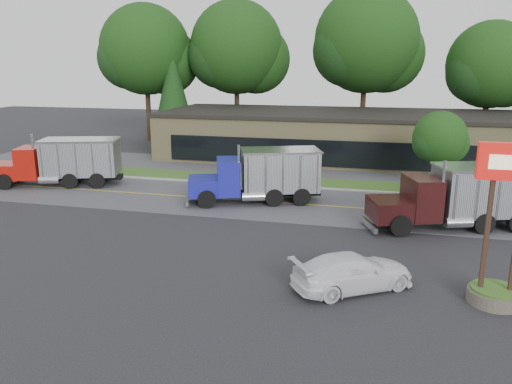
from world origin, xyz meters
TOP-DOWN VIEW (x-y plane):
  - ground at (0.00, 0.00)m, footprint 140.00×140.00m
  - road at (0.00, 9.00)m, footprint 60.00×8.00m
  - center_line at (0.00, 9.00)m, footprint 60.00×0.12m
  - curb at (0.00, 13.20)m, footprint 60.00×0.30m
  - grass_verge at (0.00, 15.00)m, footprint 60.00×3.40m
  - far_parking at (0.00, 20.00)m, footprint 60.00×7.00m
  - strip_mall at (2.00, 26.00)m, footprint 32.00×12.00m
  - bilo_sign at (10.50, -2.50)m, footprint 2.20×1.90m
  - tree_far_a at (-19.84, 32.13)m, footprint 10.63×10.01m
  - tree_far_b at (-9.83, 34.13)m, footprint 10.87×10.23m
  - tree_far_c at (4.17, 34.14)m, footprint 11.45×10.77m
  - tree_far_d at (16.14, 33.11)m, footprint 8.92×8.39m
  - evergreen_left at (-16.00, 30.00)m, footprint 4.66×4.66m
  - tree_verge at (10.06, 15.05)m, footprint 3.87×3.64m
  - dump_truck_red at (-16.01, 9.92)m, footprint 9.33×5.10m
  - dump_truck_blue at (-1.06, 9.00)m, footprint 8.58×5.13m
  - dump_truck_maroon at (10.52, 6.58)m, footprint 9.13×5.21m
  - rally_car at (5.36, -2.55)m, footprint 5.15×4.38m

SIDE VIEW (x-z plane):
  - ground at x=0.00m, z-range 0.00..0.00m
  - road at x=0.00m, z-range -0.01..0.01m
  - center_line at x=0.00m, z-range 0.00..0.00m
  - curb at x=0.00m, z-range -0.06..0.06m
  - grass_verge at x=0.00m, z-range -0.01..0.01m
  - far_parking at x=0.00m, z-range -0.01..0.01m
  - rally_car at x=5.36m, z-range 0.00..1.42m
  - dump_truck_blue at x=-1.06m, z-range 0.13..3.49m
  - dump_truck_maroon at x=10.52m, z-range 0.13..3.49m
  - dump_truck_red at x=-16.01m, z-range 0.13..3.49m
  - strip_mall at x=2.00m, z-range 0.00..4.00m
  - bilo_sign at x=10.50m, z-range -0.95..5.00m
  - tree_verge at x=10.06m, z-range 0.75..6.26m
  - evergreen_left at x=-16.00m, z-range 0.52..11.11m
  - tree_far_d at x=16.14m, z-range 1.76..14.48m
  - tree_far_a at x=-19.84m, z-range 2.10..17.26m
  - tree_far_b at x=-9.83m, z-range 2.14..17.65m
  - tree_far_c at x=4.17m, z-range 2.26..18.59m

